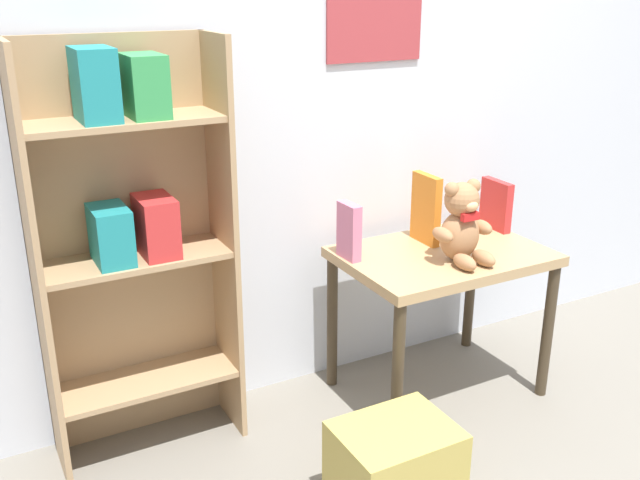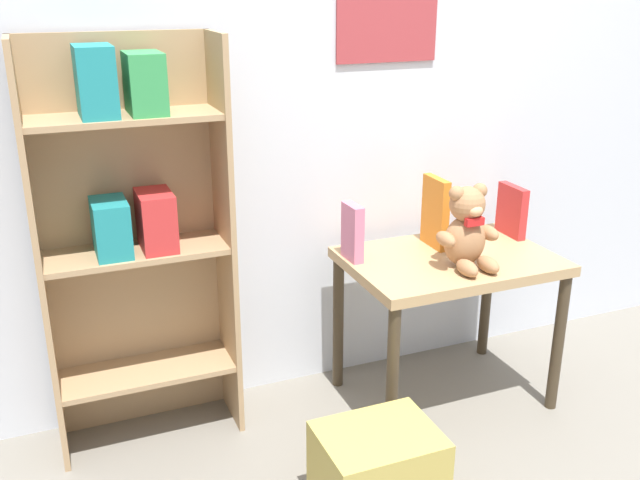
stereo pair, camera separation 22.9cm
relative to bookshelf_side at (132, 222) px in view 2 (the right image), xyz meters
name	(u,v)px [view 2 (the right image)]	position (x,y,z in m)	size (l,w,h in m)	color
wall_back	(346,41)	(0.78, 0.14, 0.51)	(4.80, 0.07, 2.50)	silver
bookshelf_side	(132,222)	(0.00, 0.00, 0.00)	(0.58, 0.24, 1.30)	tan
display_table	(449,277)	(1.03, -0.21, -0.27)	(0.71, 0.49, 0.55)	tan
teddy_bear	(467,230)	(1.03, -0.30, -0.06)	(0.21, 0.19, 0.28)	#A8754C
book_standing_pink	(353,232)	(0.70, -0.10, -0.09)	(0.04, 0.10, 0.19)	#D17093
book_standing_orange	(435,212)	(1.03, -0.09, -0.07)	(0.03, 0.14, 0.25)	orange
book_standing_red	(512,211)	(1.35, -0.10, -0.10)	(0.03, 0.15, 0.19)	red
storage_bin	(378,472)	(0.53, -0.67, -0.61)	(0.33, 0.26, 0.26)	tan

